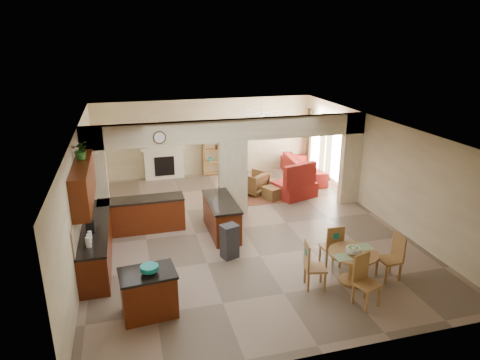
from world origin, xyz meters
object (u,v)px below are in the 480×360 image
object	(u,v)px
dining_table	(353,262)
sofa	(303,168)
armchair	(254,183)
kitchen_island	(149,293)

from	to	relation	value
dining_table	sofa	distance (m)	6.98
dining_table	sofa	bearing A→B (deg)	75.28
armchair	sofa	bearing A→B (deg)	171.66
dining_table	armchair	size ratio (longest dim) A/B	1.31
kitchen_island	dining_table	size ratio (longest dim) A/B	1.05
sofa	armchair	distance (m)	2.45
dining_table	armchair	xyz separation A→B (m)	(-0.43, 5.68, -0.12)
kitchen_island	armchair	xyz separation A→B (m)	(3.77, 5.68, -0.09)
dining_table	armchair	distance (m)	5.70
kitchen_island	armchair	bearing A→B (deg)	51.10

